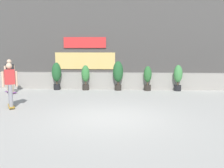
% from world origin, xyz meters
% --- Properties ---
extents(ground_plane, '(48.00, 48.00, 0.00)m').
position_xyz_m(ground_plane, '(0.00, 0.00, 0.00)').
color(ground_plane, '#B2AFA8').
extents(planter_wall, '(18.00, 0.40, 0.90)m').
position_xyz_m(planter_wall, '(0.00, 6.00, 0.45)').
color(planter_wall, gray).
rests_on(planter_wall, ground).
extents(building_backdrop, '(20.00, 2.08, 6.50)m').
position_xyz_m(building_backdrop, '(-0.00, 10.00, 3.25)').
color(building_backdrop, '#4C4947').
rests_on(building_backdrop, ground).
extents(potted_plant_0, '(0.50, 0.50, 1.47)m').
position_xyz_m(potted_plant_0, '(-3.23, 5.55, 0.85)').
color(potted_plant_0, black).
rests_on(potted_plant_0, ground).
extents(potted_plant_1, '(0.43, 0.43, 1.33)m').
position_xyz_m(potted_plant_1, '(-1.66, 5.55, 0.75)').
color(potted_plant_1, '#2D2823').
rests_on(potted_plant_1, ground).
extents(potted_plant_2, '(0.54, 0.54, 1.56)m').
position_xyz_m(potted_plant_2, '(0.08, 5.55, 0.91)').
color(potted_plant_2, '#2D2823').
rests_on(potted_plant_2, ground).
extents(potted_plant_3, '(0.42, 0.42, 1.30)m').
position_xyz_m(potted_plant_3, '(1.65, 5.55, 0.72)').
color(potted_plant_3, '#2D2823').
rests_on(potted_plant_3, ground).
extents(potted_plant_4, '(0.45, 0.45, 1.37)m').
position_xyz_m(potted_plant_4, '(3.24, 5.55, 0.78)').
color(potted_plant_4, black).
rests_on(potted_plant_4, ground).
extents(skater_far_right, '(0.77, 0.63, 1.70)m').
position_xyz_m(skater_far_right, '(-5.24, 4.30, 0.94)').
color(skater_far_right, '#72338C').
rests_on(skater_far_right, ground).
extents(skater_foreground, '(0.56, 0.80, 1.70)m').
position_xyz_m(skater_foreground, '(-3.82, 1.22, 0.94)').
color(skater_foreground, '#BF8C26').
rests_on(skater_foreground, ground).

